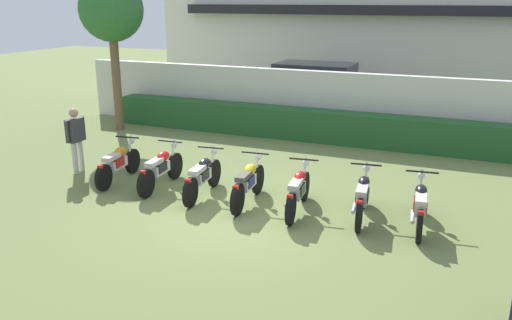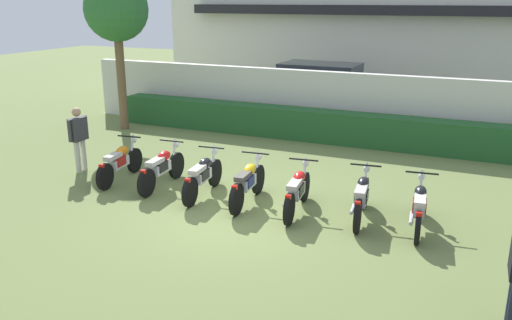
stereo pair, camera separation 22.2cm
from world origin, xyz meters
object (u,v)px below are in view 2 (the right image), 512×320
Objects in this scene: motorcycle_in_row_2 at (203,176)px; motorcycle_in_row_5 at (362,197)px; tree_near_inspector at (116,11)px; motorcycle_in_row_1 at (162,168)px; inspector_person at (78,135)px; motorcycle_in_row_0 at (120,162)px; motorcycle_in_row_4 at (297,191)px; motorcycle_in_row_3 at (248,182)px; motorcycle_in_row_6 at (419,206)px; parked_car at (324,90)px.

motorcycle_in_row_2 is 1.03× the size of motorcycle_in_row_5.
motorcycle_in_row_1 is (4.29, -4.26, -3.24)m from tree_near_inspector.
inspector_person reaches higher than motorcycle_in_row_1.
inspector_person reaches higher than motorcycle_in_row_0.
inspector_person is at bearing -65.87° from tree_near_inspector.
motorcycle_in_row_0 is at bearing -7.43° from inspector_person.
motorcycle_in_row_2 is at bearing -99.35° from motorcycle_in_row_0.
motorcycle_in_row_2 is at bearing 82.38° from motorcycle_in_row_4.
tree_near_inspector is at bearing 51.15° from motorcycle_in_row_3.
motorcycle_in_row_2 is (1.11, -0.11, -0.00)m from motorcycle_in_row_1.
motorcycle_in_row_2 reaches higher than motorcycle_in_row_4.
motorcycle_in_row_4 is 1.03× the size of motorcycle_in_row_6.
parked_car reaches higher than motorcycle_in_row_5.
tree_near_inspector is at bearing -139.05° from parked_car.
motorcycle_in_row_1 is at bearing 81.86° from motorcycle_in_row_3.
parked_car is 7.50m from tree_near_inspector.
motorcycle_in_row_1 is at bearing 78.67° from motorcycle_in_row_2.
parked_car is 9.27m from inspector_person.
tree_near_inspector reaches higher than motorcycle_in_row_3.
motorcycle_in_row_5 is (3.40, 0.11, 0.00)m from motorcycle_in_row_2.
inspector_person is at bearing 75.60° from motorcycle_in_row_0.
motorcycle_in_row_3 is 3.40m from motorcycle_in_row_6.
tree_near_inspector is 2.49× the size of motorcycle_in_row_0.
inspector_person reaches higher than motorcycle_in_row_4.
tree_near_inspector reaches higher than motorcycle_in_row_0.
motorcycle_in_row_2 is at bearing -99.32° from motorcycle_in_row_1.
parked_car is 9.86m from motorcycle_in_row_6.
motorcycle_in_row_1 is 1.23× the size of inspector_person.
motorcycle_in_row_0 is (3.15, -4.27, -3.25)m from tree_near_inspector.
motorcycle_in_row_1 is 2.19m from motorcycle_in_row_3.
parked_car is 9.03m from motorcycle_in_row_0.
motorcycle_in_row_3 is at bearing 82.39° from motorcycle_in_row_4.
inspector_person is (-3.51, -8.58, -0.01)m from parked_car.
motorcycle_in_row_3 reaches higher than motorcycle_in_row_6.
motorcycle_in_row_2 is at bearing -38.90° from tree_near_inspector.
motorcycle_in_row_3 is 1.02× the size of motorcycle_in_row_6.
motorcycle_in_row_4 is at bearing -96.48° from motorcycle_in_row_1.
motorcycle_in_row_6 is at bearing -97.39° from motorcycle_in_row_5.
motorcycle_in_row_6 is (5.58, -0.00, -0.01)m from motorcycle_in_row_1.
tree_near_inspector is 2.46× the size of motorcycle_in_row_3.
motorcycle_in_row_2 is 4.47m from motorcycle_in_row_6.
motorcycle_in_row_1 is 5.58m from motorcycle_in_row_6.
tree_near_inspector reaches higher than motorcycle_in_row_6.
motorcycle_in_row_3 is at bearing -97.02° from motorcycle_in_row_2.
motorcycle_in_row_2 is at bearing 84.07° from motorcycle_in_row_3.
parked_car is at bearing 20.80° from motorcycle_in_row_6.
motorcycle_in_row_5 is at bearing -93.98° from motorcycle_in_row_2.
tree_near_inspector is 6.86m from motorcycle_in_row_1.
motorcycle_in_row_2 is 1.03× the size of motorcycle_in_row_6.
inspector_person reaches higher than motorcycle_in_row_6.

